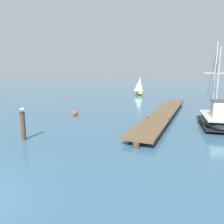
# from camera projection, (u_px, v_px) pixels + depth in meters

# --- Properties ---
(floating_dock) EXTENTS (2.35, 19.78, 0.53)m
(floating_dock) POSITION_uv_depth(u_px,v_px,m) (165.00, 112.00, 19.65)
(floating_dock) COLOR brown
(floating_dock) RESTS_ON ground
(fishing_boat_0) EXTENTS (2.51, 7.13, 6.30)m
(fishing_boat_0) POSITION_uv_depth(u_px,v_px,m) (216.00, 119.00, 15.36)
(fishing_boat_0) COLOR black
(fishing_boat_0) RESTS_ON ground
(mooring_piling) EXTENTS (0.30, 0.30, 1.66)m
(mooring_piling) POSITION_uv_depth(u_px,v_px,m) (23.00, 125.00, 12.12)
(mooring_piling) COLOR #4C3D2D
(mooring_piling) RESTS_ON ground
(perched_seagull) EXTENTS (0.38, 0.19, 0.27)m
(perched_seagull) POSITION_uv_depth(u_px,v_px,m) (22.00, 109.00, 11.96)
(perched_seagull) COLOR gold
(perched_seagull) RESTS_ON mooring_piling
(mooring_buoy) EXTENTS (0.52, 0.52, 0.59)m
(mooring_buoy) POSITION_uv_depth(u_px,v_px,m) (75.00, 113.00, 19.63)
(mooring_buoy) COLOR #E04C1E
(mooring_buoy) RESTS_ON ground
(distant_sailboat) EXTENTS (2.82, 3.78, 3.63)m
(distant_sailboat) POSITION_uv_depth(u_px,v_px,m) (139.00, 86.00, 40.67)
(distant_sailboat) COLOR gold
(distant_sailboat) RESTS_ON ground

